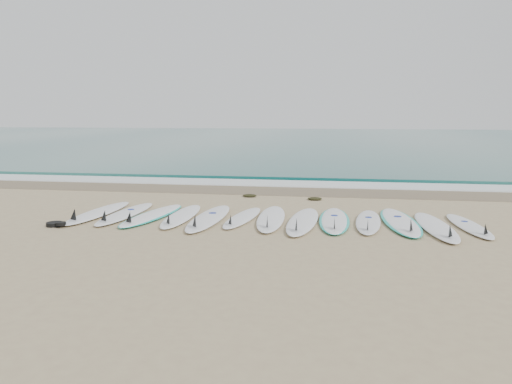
# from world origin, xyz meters

# --- Properties ---
(ground) EXTENTS (120.00, 120.00, 0.00)m
(ground) POSITION_xyz_m (0.00, 0.00, 0.00)
(ground) COLOR tan
(ocean) EXTENTS (120.00, 55.00, 0.03)m
(ocean) POSITION_xyz_m (0.00, 32.50, 0.01)
(ocean) COLOR #1F5D57
(ocean) RESTS_ON ground
(wet_sand_band) EXTENTS (120.00, 1.80, 0.01)m
(wet_sand_band) POSITION_xyz_m (0.00, 4.10, 0.01)
(wet_sand_band) COLOR #6F604A
(wet_sand_band) RESTS_ON ground
(foam_band) EXTENTS (120.00, 1.40, 0.04)m
(foam_band) POSITION_xyz_m (0.00, 5.50, 0.02)
(foam_band) COLOR silver
(foam_band) RESTS_ON ground
(wave_crest) EXTENTS (120.00, 1.00, 0.10)m
(wave_crest) POSITION_xyz_m (0.00, 7.00, 0.05)
(wave_crest) COLOR #1F5D57
(wave_crest) RESTS_ON ground
(surfboard_0) EXTENTS (0.69, 2.75, 0.35)m
(surfboard_0) POSITION_xyz_m (-3.94, -0.02, 0.06)
(surfboard_0) COLOR white
(surfboard_0) RESTS_ON ground
(surfboard_1) EXTENTS (0.65, 2.66, 0.34)m
(surfboard_1) POSITION_xyz_m (-3.29, -0.02, 0.06)
(surfboard_1) COLOR white
(surfboard_1) RESTS_ON ground
(surfboard_2) EXTENTS (0.97, 2.68, 0.33)m
(surfboard_2) POSITION_xyz_m (-2.65, -0.05, 0.05)
(surfboard_2) COLOR white
(surfboard_2) RESTS_ON ground
(surfboard_3) EXTENTS (0.62, 2.60, 0.33)m
(surfboard_3) POSITION_xyz_m (-1.98, -0.06, 0.06)
(surfboard_3) COLOR white
(surfboard_3) RESTS_ON ground
(surfboard_4) EXTENTS (0.63, 2.87, 0.37)m
(surfboard_4) POSITION_xyz_m (-1.34, -0.18, 0.06)
(surfboard_4) COLOR white
(surfboard_4) RESTS_ON ground
(surfboard_5) EXTENTS (0.73, 2.34, 0.29)m
(surfboard_5) POSITION_xyz_m (-0.65, 0.02, 0.05)
(surfboard_5) COLOR white
(surfboard_5) RESTS_ON ground
(surfboard_6) EXTENTS (0.72, 2.76, 0.35)m
(surfboard_6) POSITION_xyz_m (-0.02, 0.00, 0.06)
(surfboard_6) COLOR white
(surfboard_6) RESTS_ON ground
(surfboard_7) EXTENTS (0.73, 2.82, 0.36)m
(surfboard_7) POSITION_xyz_m (0.66, -0.17, 0.06)
(surfboard_7) COLOR white
(surfboard_7) RESTS_ON ground
(surfboard_8) EXTENTS (0.66, 2.64, 0.33)m
(surfboard_8) POSITION_xyz_m (1.30, 0.09, 0.05)
(surfboard_8) COLOR white
(surfboard_8) RESTS_ON ground
(surfboard_9) EXTENTS (0.68, 2.46, 0.31)m
(surfboard_9) POSITION_xyz_m (1.99, 0.03, 0.05)
(surfboard_9) COLOR white
(surfboard_9) RESTS_ON ground
(surfboard_10) EXTENTS (0.87, 2.85, 0.36)m
(surfboard_10) POSITION_xyz_m (2.65, 0.14, 0.05)
(surfboard_10) COLOR white
(surfboard_10) RESTS_ON ground
(surfboard_11) EXTENTS (0.73, 2.76, 0.35)m
(surfboard_11) POSITION_xyz_m (3.29, -0.25, 0.06)
(surfboard_11) COLOR white
(surfboard_11) RESTS_ON ground
(surfboard_12) EXTENTS (0.71, 2.34, 0.29)m
(surfboard_12) POSITION_xyz_m (3.96, -0.03, 0.05)
(surfboard_12) COLOR white
(surfboard_12) RESTS_ON ground
(seaweed_near) EXTENTS (0.38, 0.30, 0.07)m
(seaweed_near) POSITION_xyz_m (-0.99, 2.94, 0.04)
(seaweed_near) COLOR black
(seaweed_near) RESTS_ON ground
(seaweed_far) EXTENTS (0.38, 0.29, 0.07)m
(seaweed_far) POSITION_xyz_m (0.78, 2.73, 0.04)
(seaweed_far) COLOR black
(seaweed_far) RESTS_ON ground
(leash_coil) EXTENTS (0.46, 0.36, 0.11)m
(leash_coil) POSITION_xyz_m (-4.24, -1.19, 0.05)
(leash_coil) COLOR black
(leash_coil) RESTS_ON ground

